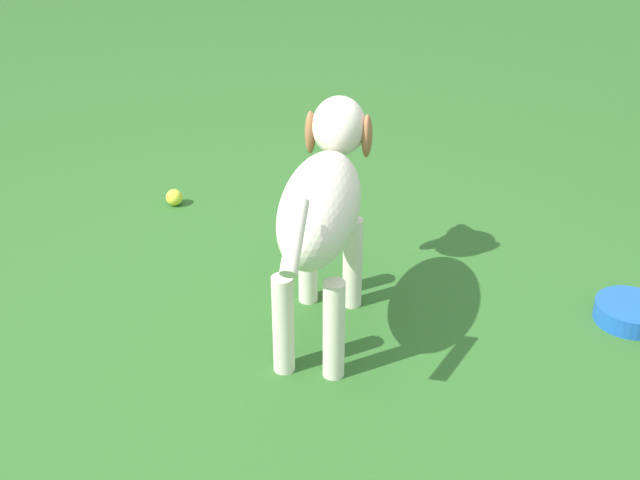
# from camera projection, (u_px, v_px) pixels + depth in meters

# --- Properties ---
(ground) EXTENTS (14.00, 14.00, 0.00)m
(ground) POSITION_uv_depth(u_px,v_px,m) (253.00, 342.00, 2.52)
(ground) COLOR #2D6026
(dog) EXTENTS (0.60, 0.79, 0.64)m
(dog) POSITION_uv_depth(u_px,v_px,m) (323.00, 202.00, 2.40)
(dog) COLOR silver
(dog) RESTS_ON ground
(tennis_ball_0) EXTENTS (0.07, 0.07, 0.07)m
(tennis_ball_0) POSITION_uv_depth(u_px,v_px,m) (174.00, 197.00, 3.31)
(tennis_ball_0) COLOR #D2DA37
(tennis_ball_0) RESTS_ON ground
(water_bowl) EXTENTS (0.22, 0.22, 0.06)m
(water_bowl) POSITION_uv_depth(u_px,v_px,m) (630.00, 312.00, 2.61)
(water_bowl) COLOR blue
(water_bowl) RESTS_ON ground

